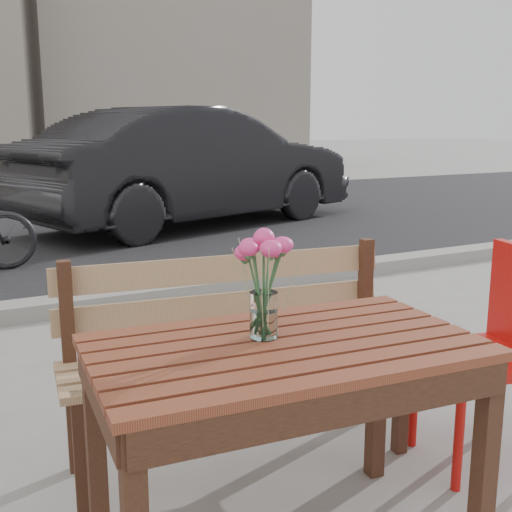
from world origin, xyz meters
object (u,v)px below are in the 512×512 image
(main_table, at_px, (285,379))
(main_vase, at_px, (264,270))
(parked_car, at_px, (193,167))
(red_chair, at_px, (498,341))

(main_table, relative_size, main_vase, 3.59)
(main_table, height_order, parked_car, parked_car)
(main_table, bearing_deg, red_chair, 11.36)
(main_table, xyz_separation_m, main_vase, (-0.04, 0.07, 0.33))
(main_table, bearing_deg, main_vase, 122.07)
(main_table, distance_m, main_vase, 0.34)
(main_table, distance_m, parked_car, 6.83)
(main_table, xyz_separation_m, red_chair, (1.06, 0.12, -0.09))
(main_table, height_order, red_chair, red_chair)
(parked_car, bearing_deg, red_chair, 151.46)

